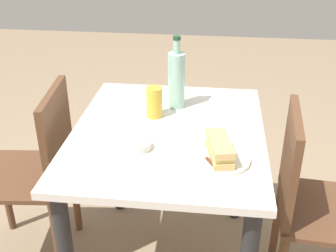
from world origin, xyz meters
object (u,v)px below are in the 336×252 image
object	(u,v)px
chair_far	(39,168)
beer_glass	(154,102)
olive_bowl	(138,145)
baguette_sandwich_near	(220,148)
water_bottle	(176,79)
plate_near	(219,158)
knife_near	(207,158)
dining_table	(168,158)
chair_near	(311,201)

from	to	relation	value
chair_far	beer_glass	xyz separation A→B (m)	(0.11, -0.51, 0.30)
beer_glass	olive_bowl	distance (m)	0.28
chair_far	beer_glass	bearing A→B (deg)	-77.53
baguette_sandwich_near	water_bottle	distance (m)	0.48
plate_near	water_bottle	size ratio (longest dim) A/B	0.69
water_bottle	plate_near	bearing A→B (deg)	-155.39
knife_near	olive_bowl	bearing A→B (deg)	75.56
dining_table	water_bottle	bearing A→B (deg)	-2.29
baguette_sandwich_near	beer_glass	world-z (taller)	beer_glass
olive_bowl	dining_table	bearing A→B (deg)	-31.05
olive_bowl	beer_glass	bearing A→B (deg)	-4.25
plate_near	water_bottle	xyz separation A→B (m)	(0.43, 0.20, 0.12)
chair_far	beer_glass	size ratio (longest dim) A/B	6.60
water_bottle	beer_glass	bearing A→B (deg)	143.43
plate_near	knife_near	bearing A→B (deg)	115.06
dining_table	water_bottle	xyz separation A→B (m)	(0.23, -0.01, 0.27)
plate_near	baguette_sandwich_near	bearing A→B (deg)	0.00
olive_bowl	chair_far	bearing A→B (deg)	71.50
baguette_sandwich_near	beer_glass	distance (m)	0.43
water_bottle	olive_bowl	size ratio (longest dim) A/B	3.28
water_bottle	beer_glass	xyz separation A→B (m)	(-0.11, 0.08, -0.07)
baguette_sandwich_near	knife_near	bearing A→B (deg)	115.06
chair_near	baguette_sandwich_near	size ratio (longest dim) A/B	4.41
dining_table	beer_glass	distance (m)	0.24
chair_near	plate_near	size ratio (longest dim) A/B	3.91
knife_near	chair_near	bearing A→B (deg)	-72.37
beer_glass	chair_near	bearing A→B (deg)	-107.72
chair_far	baguette_sandwich_near	distance (m)	0.87
chair_far	chair_near	world-z (taller)	same
plate_near	water_bottle	bearing A→B (deg)	24.61
dining_table	chair_near	distance (m)	0.60
chair_near	beer_glass	xyz separation A→B (m)	(0.21, 0.66, 0.30)
chair_far	chair_near	xyz separation A→B (m)	(-0.10, -1.17, 0.00)
dining_table	chair_far	xyz separation A→B (m)	(0.01, 0.58, -0.10)
olive_bowl	water_bottle	bearing A→B (deg)	-14.87
baguette_sandwich_near	water_bottle	bearing A→B (deg)	24.61
dining_table	chair_far	world-z (taller)	chair_far
chair_far	olive_bowl	xyz separation A→B (m)	(-0.16, -0.49, 0.25)
baguette_sandwich_near	chair_near	bearing A→B (deg)	-73.28
olive_bowl	baguette_sandwich_near	bearing A→B (deg)	-98.66
dining_table	knife_near	size ratio (longest dim) A/B	5.72
dining_table	chair_far	distance (m)	0.59
knife_near	beer_glass	distance (m)	0.42
chair_far	olive_bowl	world-z (taller)	chair_far
knife_near	water_bottle	world-z (taller)	water_bottle
knife_near	water_bottle	bearing A→B (deg)	18.83
plate_near	beer_glass	distance (m)	0.43
plate_near	dining_table	bearing A→B (deg)	45.89
baguette_sandwich_near	olive_bowl	xyz separation A→B (m)	(0.05, 0.30, -0.03)
chair_far	knife_near	world-z (taller)	chair_far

